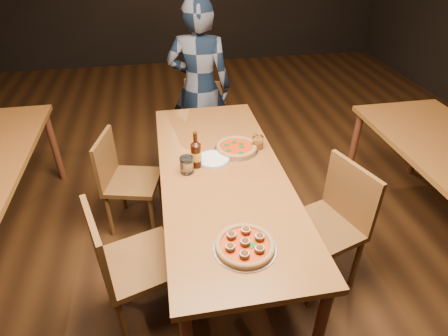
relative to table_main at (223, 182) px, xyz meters
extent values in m
plane|color=black|center=(0.00, 0.00, -0.68)|extent=(9.00, 9.00, 0.00)
cube|color=brown|center=(0.00, 0.00, 0.05)|extent=(0.80, 2.00, 0.04)
cylinder|color=brown|center=(-0.34, 0.94, -0.32)|extent=(0.06, 0.06, 0.71)
cylinder|color=brown|center=(0.34, -0.94, -0.32)|extent=(0.06, 0.06, 0.71)
cylinder|color=brown|center=(0.34, 0.94, -0.32)|extent=(0.06, 0.06, 0.71)
cylinder|color=brown|center=(-1.36, 1.24, -0.32)|extent=(0.06, 0.06, 0.71)
cylinder|color=brown|center=(1.36, 0.74, -0.32)|extent=(0.06, 0.06, 0.71)
cylinder|color=brown|center=(2.04, 0.74, -0.32)|extent=(0.06, 0.06, 0.71)
cylinder|color=#B7B7BF|center=(-0.01, -0.67, 0.07)|extent=(0.32, 0.32, 0.01)
cylinder|color=#BA794D|center=(-0.01, -0.67, 0.09)|extent=(0.30, 0.30, 0.02)
torus|color=#BA794D|center=(-0.01, -0.67, 0.09)|extent=(0.30, 0.30, 0.03)
cylinder|color=#A23309|center=(-0.01, -0.67, 0.10)|extent=(0.24, 0.24, 0.00)
cylinder|color=#B7B7BF|center=(0.15, 0.26, 0.07)|extent=(0.31, 0.31, 0.01)
cylinder|color=#BA794D|center=(0.15, 0.26, 0.09)|extent=(0.29, 0.29, 0.02)
torus|color=#BA794D|center=(0.15, 0.26, 0.10)|extent=(0.29, 0.29, 0.03)
cylinder|color=#A23309|center=(0.15, 0.26, 0.10)|extent=(0.22, 0.22, 0.00)
cylinder|color=white|center=(-0.04, 0.15, 0.08)|extent=(0.22, 0.22, 0.02)
cylinder|color=black|center=(-0.16, 0.11, 0.15)|extent=(0.07, 0.07, 0.17)
cylinder|color=black|center=(-0.16, 0.11, 0.28)|extent=(0.03, 0.03, 0.08)
cylinder|color=gold|center=(-0.16, 0.11, 0.15)|extent=(0.07, 0.07, 0.06)
cylinder|color=white|center=(-0.23, 0.05, 0.13)|extent=(0.09, 0.09, 0.11)
cylinder|color=#9E5411|center=(0.30, 0.26, 0.12)|extent=(0.08, 0.08, 0.10)
imported|color=black|center=(0.02, 1.30, 0.13)|extent=(0.67, 0.53, 1.61)
camera|label=1|loc=(-0.35, -1.96, 1.46)|focal=30.00mm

